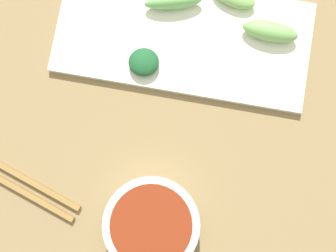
{
  "coord_description": "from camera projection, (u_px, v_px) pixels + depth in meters",
  "views": [
    {
      "loc": [
        -0.11,
        -0.01,
        0.77
      ],
      "look_at": [
        -0.0,
        0.01,
        0.05
      ],
      "focal_mm": 54.43,
      "sensor_mm": 36.0,
      "label": 1
    }
  ],
  "objects": [
    {
      "name": "broccoli_leafy_2",
      "position": [
        144.0,
        62.0,
        0.75
      ],
      "size": [
        0.05,
        0.05,
        0.02
      ],
      "primitive_type": "ellipsoid",
      "rotation": [
        0.0,
        0.0,
        0.19
      ],
      "color": "#195128",
      "rests_on": "serving_plate"
    },
    {
      "name": "broccoli_stalk_3",
      "position": [
        270.0,
        31.0,
        0.75
      ],
      "size": [
        0.03,
        0.08,
        0.03
      ],
      "primitive_type": "ellipsoid",
      "rotation": [
        0.0,
        0.0,
        -0.04
      ],
      "color": "#6FAA58",
      "rests_on": "serving_plate"
    },
    {
      "name": "serving_plate",
      "position": [
        183.0,
        38.0,
        0.77
      ],
      "size": [
        0.17,
        0.38,
        0.01
      ],
      "primitive_type": "cube",
      "color": "silver",
      "rests_on": "tabletop"
    },
    {
      "name": "broccoli_stalk_1",
      "position": [
        173.0,
        2.0,
        0.76
      ],
      "size": [
        0.04,
        0.09,
        0.03
      ],
      "primitive_type": "ellipsoid",
      "rotation": [
        0.0,
        0.0,
        0.27
      ],
      "color": "#68AC5A",
      "rests_on": "serving_plate"
    },
    {
      "name": "chopsticks",
      "position": [
        8.0,
        176.0,
        0.74
      ],
      "size": [
        0.1,
        0.23,
        0.01
      ],
      "rotation": [
        0.0,
        0.0,
        -0.32
      ],
      "color": "olive",
      "rests_on": "tabletop"
    },
    {
      "name": "sauce_bowl",
      "position": [
        151.0,
        225.0,
        0.71
      ],
      "size": [
        0.13,
        0.13,
        0.05
      ],
      "color": "silver",
      "rests_on": "tabletop"
    },
    {
      "name": "tabletop",
      "position": [
        176.0,
        129.0,
        0.77
      ],
      "size": [
        2.1,
        2.1,
        0.02
      ],
      "primitive_type": "cube",
      "color": "olive",
      "rests_on": "ground"
    }
  ]
}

